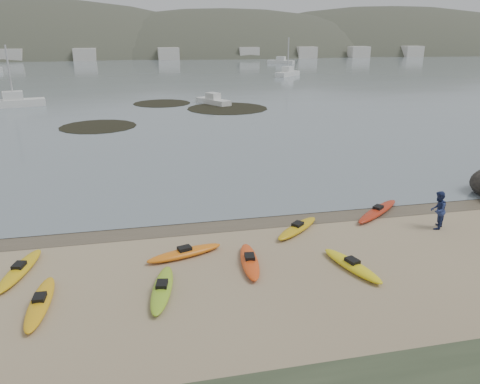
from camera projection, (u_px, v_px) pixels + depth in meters
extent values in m
plane|color=tan|center=(240.00, 220.00, 23.97)|extent=(600.00, 600.00, 0.00)
plane|color=brown|center=(241.00, 222.00, 23.70)|extent=(60.00, 60.00, 0.00)
plane|color=slate|center=(140.00, 47.00, 301.09)|extent=(1200.00, 1200.00, 0.00)
ellipsoid|color=#B42912|center=(378.00, 211.00, 24.65)|extent=(3.84, 3.21, 0.34)
ellipsoid|color=gold|center=(297.00, 228.00, 22.51)|extent=(3.00, 2.75, 0.34)
ellipsoid|color=#F04B14|center=(250.00, 261.00, 19.26)|extent=(1.08, 3.35, 0.34)
ellipsoid|color=#90C226|center=(162.00, 289.00, 17.17)|extent=(1.34, 3.55, 0.34)
ellipsoid|color=orange|center=(185.00, 253.00, 19.98)|extent=(3.47, 1.69, 0.34)
ellipsoid|color=gold|center=(20.00, 270.00, 18.55)|extent=(1.53, 3.75, 0.34)
ellipsoid|color=yellow|center=(352.00, 265.00, 18.92)|extent=(1.60, 3.44, 0.34)
ellipsoid|color=#EBA913|center=(40.00, 303.00, 16.31)|extent=(0.83, 3.67, 0.34)
imported|color=navy|center=(438.00, 210.00, 22.63)|extent=(1.16, 1.16, 1.90)
cylinder|color=black|center=(98.00, 127.00, 47.29)|extent=(7.64, 7.64, 0.04)
cylinder|color=black|center=(227.00, 109.00, 58.44)|extent=(10.05, 10.05, 0.04)
cylinder|color=black|center=(162.00, 103.00, 62.57)|extent=(7.59, 7.59, 0.04)
cube|color=silver|center=(14.00, 103.00, 59.71)|extent=(7.70, 3.69, 1.04)
cube|color=silver|center=(213.00, 101.00, 61.75)|extent=(4.11, 5.78, 0.80)
cube|color=silver|center=(288.00, 74.00, 100.82)|extent=(6.98, 7.12, 1.09)
cube|color=silver|center=(281.00, 62.00, 140.38)|extent=(7.74, 6.51, 1.11)
ellipsoid|color=#384235|center=(41.00, 98.00, 200.83)|extent=(220.00, 120.00, 80.00)
ellipsoid|color=#384235|center=(226.00, 89.00, 211.55)|extent=(200.00, 110.00, 68.00)
ellipsoid|color=#384235|center=(385.00, 86.00, 238.60)|extent=(230.00, 130.00, 76.00)
cube|color=beige|center=(14.00, 55.00, 148.75)|extent=(7.00, 5.00, 4.00)
cube|color=beige|center=(92.00, 55.00, 153.62)|extent=(7.00, 5.00, 4.00)
cube|color=beige|center=(166.00, 54.00, 158.48)|extent=(7.00, 5.00, 4.00)
cube|color=beige|center=(235.00, 53.00, 163.35)|extent=(7.00, 5.00, 4.00)
cube|color=beige|center=(300.00, 53.00, 168.21)|extent=(7.00, 5.00, 4.00)
cube|color=beige|center=(362.00, 52.00, 173.07)|extent=(7.00, 5.00, 4.00)
cube|color=beige|center=(420.00, 51.00, 177.94)|extent=(7.00, 5.00, 4.00)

